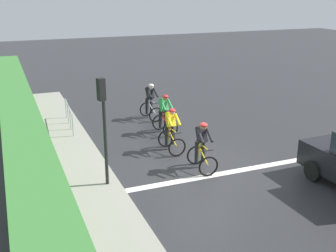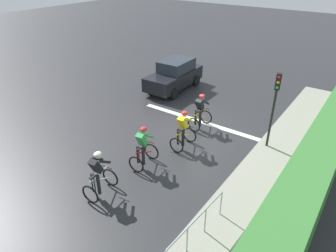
# 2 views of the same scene
# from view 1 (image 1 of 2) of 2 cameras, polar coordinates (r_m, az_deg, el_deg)

# --- Properties ---
(ground_plane) EXTENTS (80.00, 80.00, 0.00)m
(ground_plane) POSITION_cam_1_polar(r_m,az_deg,el_deg) (14.21, 4.45, -5.58)
(ground_plane) COLOR #28282B
(sidewalk_kerb) EXTENTS (2.80, 20.57, 0.12)m
(sidewalk_kerb) POSITION_cam_1_polar(r_m,az_deg,el_deg) (14.81, -14.31, -4.85)
(sidewalk_kerb) COLOR gray
(sidewalk_kerb) RESTS_ON ground
(stone_wall_low) EXTENTS (0.44, 20.57, 0.57)m
(stone_wall_low) POSITION_cam_1_polar(r_m,az_deg,el_deg) (14.66, -17.86, -4.47)
(stone_wall_low) COLOR gray
(stone_wall_low) RESTS_ON ground
(hedge_wall) EXTENTS (1.10, 20.57, 2.30)m
(hedge_wall) POSITION_cam_1_polar(r_m,az_deg,el_deg) (14.35, -19.38, -1.42)
(hedge_wall) COLOR #387533
(hedge_wall) RESTS_ON ground
(road_marking_stop_line) EXTENTS (7.00, 0.30, 0.01)m
(road_marking_stop_line) POSITION_cam_1_polar(r_m,az_deg,el_deg) (13.60, 5.88, -6.74)
(road_marking_stop_line) COLOR silver
(road_marking_stop_line) RESTS_ON ground
(cyclist_lead) EXTENTS (0.78, 1.14, 1.66)m
(cyclist_lead) POSITION_cam_1_polar(r_m,az_deg,el_deg) (19.11, -2.41, 3.29)
(cyclist_lead) COLOR black
(cyclist_lead) RESTS_ON ground
(cyclist_second) EXTENTS (0.76, 1.13, 1.66)m
(cyclist_second) POSITION_cam_1_polar(r_m,az_deg,el_deg) (17.15, -0.49, 1.55)
(cyclist_second) COLOR black
(cyclist_second) RESTS_ON ground
(cyclist_mid) EXTENTS (0.68, 1.08, 1.66)m
(cyclist_mid) POSITION_cam_1_polar(r_m,az_deg,el_deg) (15.23, 0.44, -0.64)
(cyclist_mid) COLOR black
(cyclist_mid) RESTS_ON ground
(cyclist_fourth) EXTENTS (0.74, 1.12, 1.66)m
(cyclist_fourth) POSITION_cam_1_polar(r_m,az_deg,el_deg) (13.71, 4.66, -2.89)
(cyclist_fourth) COLOR black
(cyclist_fourth) RESTS_ON ground
(traffic_light_near_crossing) EXTENTS (0.24, 0.31, 3.34)m
(traffic_light_near_crossing) POSITION_cam_1_polar(r_m,az_deg,el_deg) (12.15, -8.84, 1.26)
(traffic_light_near_crossing) COLOR black
(traffic_light_near_crossing) RESTS_ON ground
(pedestrian_railing_kerbside) EXTENTS (0.20, 2.69, 1.03)m
(pedestrian_railing_kerbside) POSITION_cam_1_polar(r_m,az_deg,el_deg) (18.17, -13.40, 1.87)
(pedestrian_railing_kerbside) COLOR #999EA3
(pedestrian_railing_kerbside) RESTS_ON ground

